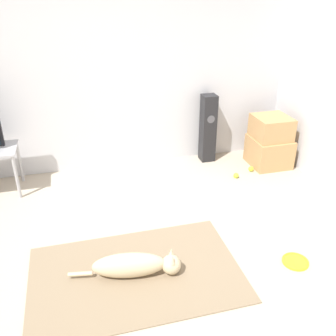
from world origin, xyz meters
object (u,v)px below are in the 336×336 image
cardboard_box_upper (271,128)px  floor_speaker (208,128)px  tennis_ball_by_boxes (251,169)px  tennis_ball_near_speaker (236,175)px  dog (136,265)px  frisbee (295,261)px  cardboard_box_lower (269,151)px

cardboard_box_upper → floor_speaker: (-0.73, 0.34, -0.07)m
tennis_ball_by_boxes → floor_speaker: bearing=131.5°
cardboard_box_upper → tennis_ball_near_speaker: 0.78m
tennis_ball_by_boxes → tennis_ball_near_speaker: bearing=-155.6°
dog → tennis_ball_near_speaker: size_ratio=13.88×
dog → tennis_ball_by_boxes: 2.32m
frisbee → tennis_ball_near_speaker: (0.15, 1.57, 0.02)m
dog → tennis_ball_near_speaker: 2.04m
frisbee → cardboard_box_upper: bearing=68.8°
tennis_ball_by_boxes → cardboard_box_lower: bearing=23.2°
dog → tennis_ball_near_speaker: bearing=42.3°
floor_speaker → tennis_ball_near_speaker: bearing=-74.4°
cardboard_box_lower → tennis_ball_near_speaker: cardboard_box_lower is taller
floor_speaker → tennis_ball_by_boxes: (0.43, -0.48, -0.42)m
tennis_ball_near_speaker → dog: bearing=-137.7°
cardboard_box_upper → cardboard_box_lower: bearing=-67.0°
cardboard_box_upper → tennis_ball_near_speaker: (-0.56, -0.26, -0.48)m
cardboard_box_lower → floor_speaker: 0.85m
cardboard_box_lower → tennis_ball_by_boxes: size_ratio=7.42×
dog → tennis_ball_by_boxes: (1.77, 1.49, -0.08)m
dog → floor_speaker: size_ratio=1.02×
floor_speaker → tennis_ball_near_speaker: 0.75m
cardboard_box_lower → tennis_ball_near_speaker: 0.64m
frisbee → tennis_ball_by_boxes: 1.74m
frisbee → cardboard_box_lower: (0.71, 1.82, 0.17)m
cardboard_box_upper → tennis_ball_near_speaker: size_ratio=6.75×
cardboard_box_upper → tennis_ball_near_speaker: bearing=-155.3°
cardboard_box_upper → tennis_ball_by_boxes: 0.59m
cardboard_box_lower → floor_speaker: size_ratio=0.55×
floor_speaker → tennis_ball_near_speaker: size_ratio=13.61×
floor_speaker → tennis_ball_by_boxes: floor_speaker is taller
cardboard_box_lower → tennis_ball_by_boxes: (-0.31, -0.13, -0.15)m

